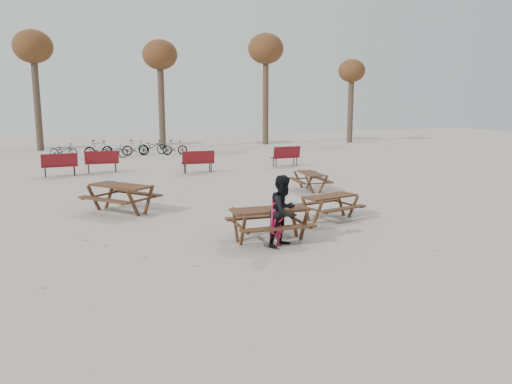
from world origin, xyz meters
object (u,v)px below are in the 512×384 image
object	(u,v)px
main_picnic_table	(270,217)
adult	(284,211)
soda_bottle	(279,207)
picnic_table_far	(310,182)
picnic_table_north	(121,198)
food_tray	(280,208)
picnic_table_east	(330,207)
child	(276,223)

from	to	relation	value
main_picnic_table	adult	bearing A→B (deg)	-74.01
main_picnic_table	soda_bottle	world-z (taller)	soda_bottle
picnic_table_far	main_picnic_table	bearing A→B (deg)	152.13
picnic_table_north	soda_bottle	bearing A→B (deg)	-5.24
food_tray	picnic_table_east	bearing A→B (deg)	36.77
adult	picnic_table_far	xyz separation A→B (m)	(3.62, 6.40, -0.49)
adult	picnic_table_north	size ratio (longest dim) A/B	0.85
child	picnic_table_north	bearing A→B (deg)	101.84
adult	picnic_table_east	world-z (taller)	adult
food_tray	picnic_table_far	xyz separation A→B (m)	(3.53, 5.94, -0.46)
picnic_table_north	picnic_table_far	bearing A→B (deg)	61.81
food_tray	picnic_table_far	bearing A→B (deg)	59.27
main_picnic_table	soda_bottle	distance (m)	0.37
adult	picnic_table_far	world-z (taller)	adult
soda_bottle	picnic_table_far	xyz separation A→B (m)	(3.62, 6.10, -0.52)
main_picnic_table	adult	world-z (taller)	adult
soda_bottle	adult	distance (m)	0.30
child	picnic_table_east	world-z (taller)	child
adult	picnic_table_north	bearing A→B (deg)	89.47
food_tray	soda_bottle	world-z (taller)	soda_bottle
picnic_table_north	picnic_table_far	world-z (taller)	picnic_table_north
adult	picnic_table_north	xyz separation A→B (m)	(-3.27, 4.83, -0.41)
main_picnic_table	picnic_table_far	world-z (taller)	main_picnic_table
food_tray	child	world-z (taller)	child
child	adult	xyz separation A→B (m)	(0.17, -0.00, 0.27)
picnic_table_north	picnic_table_east	bearing A→B (deg)	21.98
food_tray	picnic_table_east	xyz separation A→B (m)	(2.12, 1.58, -0.46)
food_tray	adult	bearing A→B (deg)	-100.78
food_tray	adult	size ratio (longest dim) A/B	0.11
adult	picnic_table_far	distance (m)	7.37
soda_bottle	child	distance (m)	0.45
soda_bottle	adult	xyz separation A→B (m)	(-0.00, -0.30, -0.03)
adult	food_tray	bearing A→B (deg)	44.63
food_tray	adult	world-z (taller)	adult
adult	picnic_table_far	bearing A→B (deg)	25.94
adult	main_picnic_table	bearing A→B (deg)	71.40
soda_bottle	picnic_table_east	bearing A→B (deg)	38.41
food_tray	child	xyz separation A→B (m)	(-0.26, -0.46, -0.24)
adult	picnic_table_north	world-z (taller)	adult
food_tray	soda_bottle	bearing A→B (deg)	-117.48
picnic_table_east	adult	bearing A→B (deg)	-152.24
child	picnic_table_east	size ratio (longest dim) A/B	0.70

